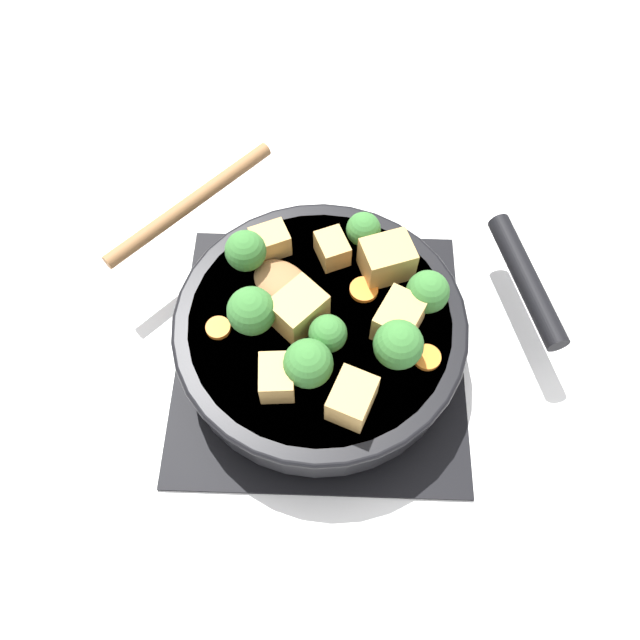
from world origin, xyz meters
name	(u,v)px	position (x,y,z in m)	size (l,w,h in m)	color
ground_plane	(320,353)	(0.00, 0.00, 0.00)	(2.40, 2.40, 0.00)	white
front_burner_grate	(320,348)	(0.00, 0.00, 0.01)	(0.31, 0.31, 0.03)	black
skillet_pan	(322,329)	(0.00, 0.00, 0.05)	(0.40, 0.30, 0.05)	black
wooden_spoon	(230,237)	(-0.10, 0.09, 0.08)	(0.23, 0.23, 0.02)	olive
tofu_cube_center_large	(399,319)	(0.08, -0.01, 0.09)	(0.05, 0.04, 0.04)	tan
tofu_cube_near_handle	(352,399)	(0.03, -0.09, 0.09)	(0.04, 0.04, 0.04)	tan
tofu_cube_east_chunk	(332,249)	(0.01, 0.08, 0.09)	(0.04, 0.03, 0.03)	tan
tofu_cube_west_chunk	(387,259)	(0.07, 0.06, 0.10)	(0.05, 0.04, 0.04)	tan
tofu_cube_back_piece	(298,312)	(-0.02, 0.00, 0.10)	(0.05, 0.04, 0.04)	tan
tofu_cube_front_piece	(270,242)	(-0.05, 0.08, 0.09)	(0.04, 0.03, 0.03)	tan
tofu_cube_mid_small	(277,378)	(-0.04, -0.07, 0.09)	(0.04, 0.03, 0.03)	tan
broccoli_floret_near_spoon	(252,311)	(-0.06, -0.01, 0.11)	(0.05, 0.05, 0.05)	#709956
broccoli_floret_center_top	(398,345)	(0.07, -0.04, 0.11)	(0.05, 0.05, 0.05)	#709956
broccoli_floret_east_rim	(246,251)	(-0.08, 0.06, 0.10)	(0.04, 0.04, 0.05)	#709956
broccoli_floret_west_rim	(428,292)	(0.10, 0.02, 0.10)	(0.04, 0.04, 0.05)	#709956
broccoli_floret_north_edge	(308,364)	(-0.01, -0.06, 0.10)	(0.05, 0.05, 0.05)	#709956
broccoli_floret_south_cluster	(328,334)	(0.01, -0.03, 0.10)	(0.04, 0.04, 0.04)	#709956
broccoli_floret_mid_floret	(363,230)	(0.04, 0.09, 0.10)	(0.04, 0.04, 0.04)	#709956
carrot_slice_orange_thin	(218,328)	(-0.10, -0.01, 0.08)	(0.02, 0.02, 0.01)	orange
carrot_slice_near_center	(427,357)	(0.10, -0.04, 0.08)	(0.03, 0.03, 0.01)	orange
carrot_slice_edge_slice	(364,290)	(0.04, 0.04, 0.08)	(0.03, 0.03, 0.01)	orange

